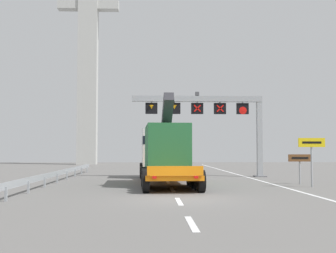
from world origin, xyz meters
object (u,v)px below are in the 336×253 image
(heavy_haul_truck_orange, at_px, (163,151))
(tourist_info_sign_brown, at_px, (300,162))
(exit_sign_yellow, at_px, (312,150))
(bridge_pylon_distant, at_px, (88,33))
(overhead_lane_gantry, at_px, (213,112))

(heavy_haul_truck_orange, relative_size, tourist_info_sign_brown, 7.79)
(exit_sign_yellow, bearing_deg, tourist_info_sign_brown, 88.81)
(exit_sign_yellow, relative_size, bridge_pylon_distant, 0.07)
(tourist_info_sign_brown, distance_m, bridge_pylon_distant, 45.62)
(exit_sign_yellow, xyz_separation_m, bridge_pylon_distant, (-18.30, 39.72, 17.37))
(heavy_haul_truck_orange, xyz_separation_m, exit_sign_yellow, (8.22, -4.53, 0.10))
(heavy_haul_truck_orange, bearing_deg, tourist_info_sign_brown, -16.61)
(overhead_lane_gantry, distance_m, exit_sign_yellow, 10.84)
(heavy_haul_truck_orange, xyz_separation_m, bridge_pylon_distant, (-10.08, 35.19, 17.47))
(exit_sign_yellow, distance_m, bridge_pylon_distant, 47.06)
(bridge_pylon_distant, bearing_deg, tourist_info_sign_brown, -64.03)
(overhead_lane_gantry, distance_m, tourist_info_sign_brown, 9.35)
(overhead_lane_gantry, distance_m, bridge_pylon_distant, 36.28)
(tourist_info_sign_brown, bearing_deg, bridge_pylon_distant, 115.97)
(exit_sign_yellow, height_order, bridge_pylon_distant, bridge_pylon_distant)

